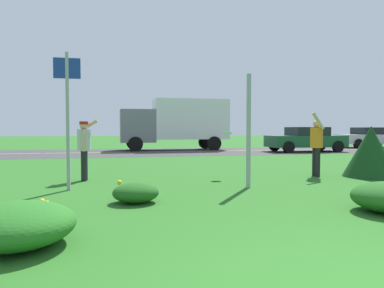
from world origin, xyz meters
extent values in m
plane|color=#26601E|center=(0.00, 9.36, 0.00)|extent=(120.00, 120.00, 0.00)
cube|color=#38383A|center=(0.00, 18.71, 0.00)|extent=(120.00, 7.42, 0.01)
cube|color=yellow|center=(0.00, 18.71, 0.01)|extent=(120.00, 0.16, 0.00)
ellipsoid|color=#23661E|center=(-3.06, 2.28, 0.25)|extent=(1.29, 1.34, 0.50)
sphere|color=gold|center=(-2.84, 2.79, 0.29)|extent=(0.09, 0.09, 0.09)
sphere|color=gold|center=(-3.15, 2.13, 0.37)|extent=(0.08, 0.08, 0.08)
sphere|color=gold|center=(-2.86, 2.60, 0.44)|extent=(0.08, 0.08, 0.08)
sphere|color=gold|center=(-2.80, 2.61, 0.42)|extent=(0.07, 0.07, 0.07)
ellipsoid|color=#1E5619|center=(-1.59, 4.43, 0.18)|extent=(0.84, 0.75, 0.37)
sphere|color=yellow|center=(-1.88, 4.64, 0.35)|extent=(0.09, 0.09, 0.09)
sphere|color=yellow|center=(-1.71, 4.43, 0.23)|extent=(0.06, 0.06, 0.06)
sphere|color=yellow|center=(-1.62, 4.27, 0.25)|extent=(0.09, 0.09, 0.09)
sphere|color=yellow|center=(2.37, 3.11, 0.34)|extent=(0.08, 0.08, 0.08)
sphere|color=yellow|center=(2.09, 2.65, 0.32)|extent=(0.06, 0.06, 0.06)
sphere|color=yellow|center=(2.19, 2.78, 0.41)|extent=(0.05, 0.05, 0.05)
cube|color=#93969B|center=(-2.94, 6.11, 1.50)|extent=(0.07, 0.10, 3.00)
cube|color=navy|center=(-2.94, 6.08, 2.65)|extent=(0.56, 0.03, 0.44)
cube|color=#93969B|center=(1.03, 5.58, 1.29)|extent=(0.07, 0.10, 2.58)
cone|color=#143D19|center=(5.03, 6.55, 0.71)|extent=(1.48, 1.48, 1.43)
cylinder|color=#B2B2B7|center=(-2.71, 7.52, 1.05)|extent=(0.34, 0.34, 0.55)
sphere|color=tan|center=(-2.71, 7.52, 1.43)|extent=(0.21, 0.21, 0.21)
cylinder|color=black|center=(-2.71, 7.61, 0.39)|extent=(0.14, 0.14, 0.78)
cylinder|color=black|center=(-2.72, 7.44, 0.39)|extent=(0.14, 0.14, 0.78)
cylinder|color=tan|center=(-2.61, 7.71, 1.42)|extent=(0.49, 0.13, 0.35)
cylinder|color=tan|center=(-2.71, 7.33, 1.03)|extent=(0.12, 0.10, 0.52)
cylinder|color=red|center=(-2.71, 7.52, 1.50)|extent=(0.22, 0.22, 0.07)
cylinder|color=red|center=(-2.62, 7.52, 1.47)|extent=(0.15, 0.15, 0.02)
cylinder|color=orange|center=(3.61, 6.97, 1.10)|extent=(0.34, 0.34, 0.57)
sphere|color=tan|center=(3.61, 6.97, 1.48)|extent=(0.21, 0.21, 0.21)
cylinder|color=black|center=(3.60, 6.89, 0.40)|extent=(0.14, 0.14, 0.81)
cylinder|color=black|center=(3.61, 7.06, 0.40)|extent=(0.14, 0.14, 0.81)
cylinder|color=tan|center=(3.53, 6.78, 1.57)|extent=(0.38, 0.12, 0.50)
cylinder|color=tan|center=(3.60, 7.17, 1.08)|extent=(0.12, 0.10, 0.54)
cylinder|color=#ADD6E5|center=(1.12, 7.41, 1.24)|extent=(0.27, 0.26, 0.12)
torus|color=#ADD6E5|center=(1.12, 7.41, 1.23)|extent=(0.27, 0.26, 0.12)
cube|color=#B7BABF|center=(16.11, 20.38, 0.62)|extent=(4.50, 1.82, 0.66)
cube|color=black|center=(16.21, 20.38, 1.19)|extent=(2.10, 1.64, 0.52)
cylinder|color=black|center=(14.56, 19.49, 0.33)|extent=(0.66, 0.22, 0.66)
cylinder|color=black|center=(14.56, 21.27, 0.33)|extent=(0.66, 0.22, 0.66)
cylinder|color=black|center=(17.66, 21.27, 0.33)|extent=(0.66, 0.22, 0.66)
cube|color=#194C2D|center=(9.12, 17.04, 0.62)|extent=(4.50, 1.82, 0.66)
cube|color=black|center=(9.22, 17.04, 1.19)|extent=(2.10, 1.64, 0.52)
cylinder|color=black|center=(7.57, 16.15, 0.33)|extent=(0.66, 0.22, 0.66)
cylinder|color=black|center=(7.57, 17.93, 0.33)|extent=(0.66, 0.22, 0.66)
cylinder|color=black|center=(10.67, 16.15, 0.33)|extent=(0.66, 0.22, 0.66)
cylinder|color=black|center=(10.67, 17.93, 0.33)|extent=(0.66, 0.22, 0.66)
cube|color=slate|center=(-0.47, 20.38, 1.52)|extent=(2.10, 2.30, 2.00)
cube|color=silver|center=(2.88, 20.38, 1.95)|extent=(4.60, 2.30, 2.50)
cylinder|color=black|center=(-0.67, 19.28, 0.44)|extent=(0.88, 0.26, 0.88)
cylinder|color=black|center=(-0.67, 21.48, 0.44)|extent=(0.88, 0.26, 0.88)
cylinder|color=black|center=(4.17, 19.28, 0.44)|extent=(0.88, 0.26, 0.88)
cylinder|color=black|center=(4.17, 21.48, 0.44)|extent=(0.88, 0.26, 0.88)
camera|label=1|loc=(-2.00, -2.08, 1.34)|focal=33.50mm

